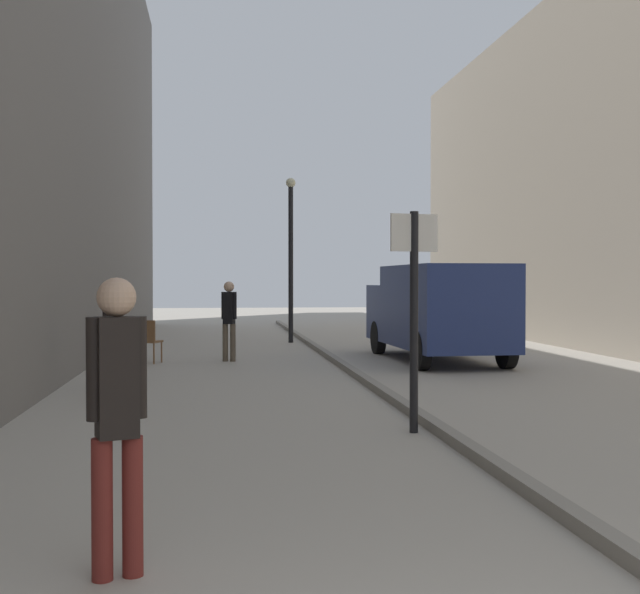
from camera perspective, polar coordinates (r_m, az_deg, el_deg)
The scene contains 9 objects.
ground_plane at distance 14.26m, azimuth -3.25°, elevation -6.06°, with size 80.00×80.00×0.00m, color #A8A093.
kerb_strip at distance 14.45m, azimuth 3.04°, elevation -5.72°, with size 0.16×40.00×0.12m, color gray.
pedestrian_main_foreground at distance 13.17m, azimuth -14.36°, elevation -2.62°, with size 0.32×0.22×1.61m.
pedestrian_mid_block at distance 18.04m, azimuth -6.42°, elevation -1.29°, with size 0.34×0.26×1.77m.
pedestrian_far_crossing at distance 5.03m, azimuth -14.10°, elevation -7.38°, with size 0.35×0.26×1.81m.
delivery_van at distance 18.26m, azimuth 8.24°, elevation -0.84°, with size 2.17×5.38×2.13m.
street_sign_post at distance 9.55m, azimuth 6.63°, elevation -0.31°, with size 0.59×0.16×2.60m.
lamp_post at distance 23.42m, azimuth -2.07°, elevation 3.43°, with size 0.28×0.28×4.76m.
cafe_chair_near_window at distance 17.89m, azimuth -12.01°, elevation -2.86°, with size 0.57×0.57×0.94m.
Camera 1 is at (-1.00, -2.11, 1.79)m, focal length 45.47 mm.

